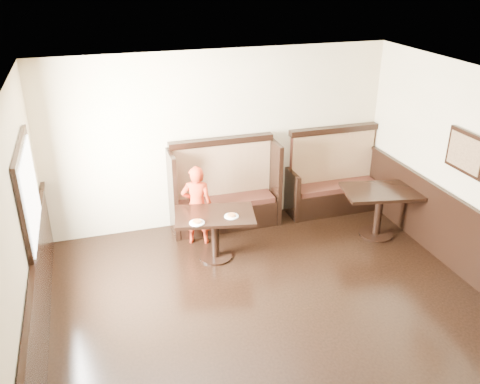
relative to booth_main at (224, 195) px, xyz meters
name	(u,v)px	position (x,y,z in m)	size (l,w,h in m)	color
ground	(306,361)	(0.00, -3.30, -0.53)	(7.00, 7.00, 0.00)	black
room_shell	(273,301)	(-0.30, -3.01, 0.14)	(7.00, 7.00, 7.00)	beige
booth_main	(224,195)	(0.00, 0.00, 0.00)	(1.75, 0.72, 1.45)	black
booth_neighbor	(333,183)	(1.95, 0.00, -0.05)	(1.65, 0.72, 1.45)	black
table_main	(215,224)	(-0.41, -0.96, 0.02)	(1.24, 0.91, 0.71)	black
table_neighbor	(380,202)	(2.20, -1.07, 0.06)	(1.25, 0.94, 0.78)	black
child	(197,205)	(-0.55, -0.45, 0.11)	(0.46, 0.30, 1.26)	#B02B12
pizza_plate_left	(197,222)	(-0.70, -1.15, 0.20)	(0.21, 0.21, 0.04)	white
pizza_plate_right	(231,216)	(-0.20, -1.10, 0.20)	(0.20, 0.20, 0.04)	white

